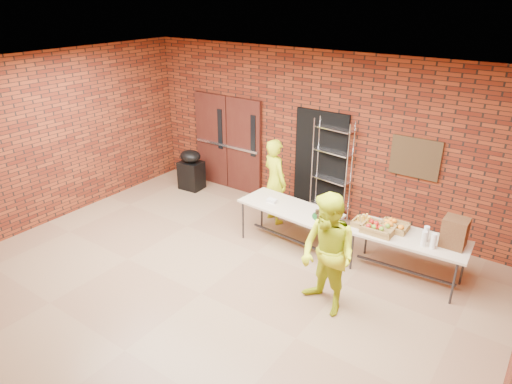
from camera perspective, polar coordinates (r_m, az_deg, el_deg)
room at (r=6.25m, az=-7.59°, el=-0.61°), size 8.08×7.08×3.28m
double_doors at (r=10.21m, az=-3.54°, el=6.14°), size 1.78×0.12×2.10m
dark_doorway at (r=9.04m, az=8.01°, el=3.53°), size 1.10×0.06×2.10m
bronze_plaque at (r=8.26m, az=19.28°, el=4.07°), size 0.85×0.04×0.70m
wire_rack at (r=8.81m, az=9.39°, el=2.58°), size 0.77×0.34×2.01m
table_left at (r=7.93m, az=4.25°, el=-2.27°), size 1.85×0.90×0.74m
table_right at (r=7.41m, az=18.57°, el=-5.72°), size 1.79×0.83×0.72m
basket_bananas at (r=7.47m, az=13.58°, el=-3.82°), size 0.40×0.31×0.12m
basket_oranges at (r=7.50m, az=16.89°, el=-4.10°), size 0.42×0.33×0.13m
basket_apples at (r=7.35m, az=15.06°, el=-4.39°), size 0.48×0.38×0.15m
muffin_tray at (r=7.60m, az=8.66°, el=-2.80°), size 0.43×0.43×0.11m
napkin_box at (r=8.05m, az=1.99°, el=-1.08°), size 0.17×0.12×0.06m
coffee_dispenser at (r=7.25m, az=23.58°, el=-4.65°), size 0.34×0.30×0.45m
cup_stack_front at (r=7.14m, az=20.25°, el=-5.51°), size 0.08×0.08×0.24m
cup_stack_mid at (r=7.12m, az=21.29°, el=-5.74°), size 0.08×0.08×0.24m
cup_stack_back at (r=7.28m, az=20.48°, el=-4.92°), size 0.08×0.08×0.25m
covered_grill at (r=10.41m, az=-8.11°, el=2.80°), size 0.53×0.46×0.91m
volunteer_woman at (r=8.70m, az=2.37°, el=1.36°), size 0.71×0.60×1.66m
volunteer_man at (r=6.33m, az=8.96°, el=-7.75°), size 1.04×0.93×1.76m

